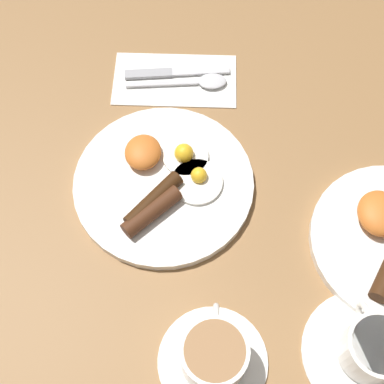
{
  "coord_description": "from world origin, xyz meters",
  "views": [
    {
      "loc": [
        0.38,
        0.07,
        0.72
      ],
      "look_at": [
        0.02,
        0.04,
        0.03
      ],
      "focal_mm": 50.0,
      "sensor_mm": 36.0,
      "label": 1
    }
  ],
  "objects_px": {
    "teacup_near": "(214,356)",
    "breakfast_plate_near": "(163,182)",
    "knife": "(171,73)",
    "teacup_far": "(371,350)",
    "spoon": "(202,82)"
  },
  "relations": [
    {
      "from": "teacup_near",
      "to": "breakfast_plate_near",
      "type": "bearing_deg",
      "value": -161.06
    },
    {
      "from": "teacup_near",
      "to": "knife",
      "type": "xyz_separation_m",
      "value": [
        -0.47,
        -0.09,
        -0.03
      ]
    },
    {
      "from": "teacup_far",
      "to": "knife",
      "type": "height_order",
      "value": "teacup_far"
    },
    {
      "from": "breakfast_plate_near",
      "to": "spoon",
      "type": "relative_size",
      "value": 1.6
    },
    {
      "from": "knife",
      "to": "breakfast_plate_near",
      "type": "bearing_deg",
      "value": -95.72
    },
    {
      "from": "teacup_near",
      "to": "teacup_far",
      "type": "distance_m",
      "value": 0.2
    },
    {
      "from": "breakfast_plate_near",
      "to": "teacup_far",
      "type": "xyz_separation_m",
      "value": [
        0.23,
        0.29,
        0.01
      ]
    },
    {
      "from": "teacup_near",
      "to": "teacup_far",
      "type": "height_order",
      "value": "teacup_near"
    },
    {
      "from": "breakfast_plate_near",
      "to": "knife",
      "type": "height_order",
      "value": "breakfast_plate_near"
    },
    {
      "from": "teacup_far",
      "to": "spoon",
      "type": "bearing_deg",
      "value": -150.72
    },
    {
      "from": "breakfast_plate_near",
      "to": "spoon",
      "type": "distance_m",
      "value": 0.2
    },
    {
      "from": "spoon",
      "to": "teacup_far",
      "type": "bearing_deg",
      "value": -67.62
    },
    {
      "from": "breakfast_plate_near",
      "to": "teacup_near",
      "type": "bearing_deg",
      "value": 18.94
    },
    {
      "from": "breakfast_plate_near",
      "to": "teacup_far",
      "type": "distance_m",
      "value": 0.37
    },
    {
      "from": "knife",
      "to": "teacup_near",
      "type": "bearing_deg",
      "value": -86.21
    }
  ]
}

